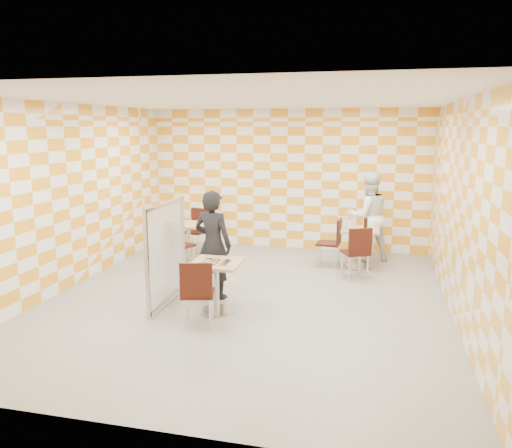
{
  "coord_description": "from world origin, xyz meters",
  "views": [
    {
      "loc": [
        1.86,
        -7.13,
        2.62
      ],
      "look_at": [
        0.1,
        0.2,
        1.15
      ],
      "focal_mm": 35.0,
      "sensor_mm": 36.0,
      "label": 1
    }
  ],
  "objects_px": {
    "second_table": "(360,241)",
    "empty_table": "(188,235)",
    "man_dark": "(213,245)",
    "chair_second_side": "(333,239)",
    "chair_empty_far": "(198,227)",
    "man_white": "(368,216)",
    "chair_main_front": "(197,289)",
    "sport_bottle": "(349,223)",
    "partition": "(166,253)",
    "main_table": "(216,278)",
    "chair_empty_near": "(177,242)",
    "soda_bottle": "(366,223)",
    "chair_second_front": "(357,249)"
  },
  "relations": [
    {
      "from": "main_table",
      "to": "second_table",
      "type": "distance_m",
      "value": 3.42
    },
    {
      "from": "main_table",
      "to": "soda_bottle",
      "type": "bearing_deg",
      "value": 55.33
    },
    {
      "from": "chair_empty_near",
      "to": "chair_empty_far",
      "type": "distance_m",
      "value": 1.43
    },
    {
      "from": "chair_main_front",
      "to": "chair_empty_far",
      "type": "distance_m",
      "value": 4.17
    },
    {
      "from": "chair_empty_far",
      "to": "soda_bottle",
      "type": "xyz_separation_m",
      "value": [
        3.48,
        -0.42,
        0.31
      ]
    },
    {
      "from": "sport_bottle",
      "to": "chair_empty_near",
      "type": "bearing_deg",
      "value": -161.67
    },
    {
      "from": "man_dark",
      "to": "chair_second_side",
      "type": "bearing_deg",
      "value": -115.96
    },
    {
      "from": "empty_table",
      "to": "soda_bottle",
      "type": "relative_size",
      "value": 3.26
    },
    {
      "from": "chair_second_front",
      "to": "man_white",
      "type": "xyz_separation_m",
      "value": [
        0.14,
        1.35,
        0.34
      ]
    },
    {
      "from": "chair_second_front",
      "to": "partition",
      "type": "xyz_separation_m",
      "value": [
        -2.71,
        -1.93,
        0.25
      ]
    },
    {
      "from": "soda_bottle",
      "to": "empty_table",
      "type": "bearing_deg",
      "value": -174.89
    },
    {
      "from": "chair_main_front",
      "to": "sport_bottle",
      "type": "bearing_deg",
      "value": 63.45
    },
    {
      "from": "main_table",
      "to": "man_white",
      "type": "bearing_deg",
      "value": 59.49
    },
    {
      "from": "partition",
      "to": "sport_bottle",
      "type": "bearing_deg",
      "value": 47.26
    },
    {
      "from": "main_table",
      "to": "partition",
      "type": "bearing_deg",
      "value": 168.56
    },
    {
      "from": "chair_empty_near",
      "to": "sport_bottle",
      "type": "xyz_separation_m",
      "value": [
        3.07,
        1.02,
        0.29
      ]
    },
    {
      "from": "second_table",
      "to": "partition",
      "type": "xyz_separation_m",
      "value": [
        -2.73,
        -2.68,
        0.28
      ]
    },
    {
      "from": "chair_main_front",
      "to": "sport_bottle",
      "type": "height_order",
      "value": "sport_bottle"
    },
    {
      "from": "empty_table",
      "to": "man_white",
      "type": "relative_size",
      "value": 0.42
    },
    {
      "from": "chair_empty_near",
      "to": "main_table",
      "type": "bearing_deg",
      "value": -53.84
    },
    {
      "from": "empty_table",
      "to": "chair_main_front",
      "type": "xyz_separation_m",
      "value": [
        1.36,
        -3.2,
        0.04
      ]
    },
    {
      "from": "chair_empty_far",
      "to": "partition",
      "type": "distance_m",
      "value": 3.21
    },
    {
      "from": "chair_main_front",
      "to": "partition",
      "type": "height_order",
      "value": "partition"
    },
    {
      "from": "chair_second_front",
      "to": "partition",
      "type": "relative_size",
      "value": 0.6
    },
    {
      "from": "empty_table",
      "to": "partition",
      "type": "relative_size",
      "value": 0.48
    },
    {
      "from": "second_table",
      "to": "chair_second_side",
      "type": "distance_m",
      "value": 0.49
    },
    {
      "from": "chair_empty_near",
      "to": "man_dark",
      "type": "relative_size",
      "value": 0.55
    },
    {
      "from": "partition",
      "to": "man_dark",
      "type": "height_order",
      "value": "man_dark"
    },
    {
      "from": "second_table",
      "to": "partition",
      "type": "height_order",
      "value": "partition"
    },
    {
      "from": "second_table",
      "to": "chair_second_side",
      "type": "relative_size",
      "value": 0.81
    },
    {
      "from": "chair_empty_far",
      "to": "man_white",
      "type": "relative_size",
      "value": 0.52
    },
    {
      "from": "empty_table",
      "to": "chair_second_side",
      "type": "xyz_separation_m",
      "value": [
        2.83,
        0.2,
        0.04
      ]
    },
    {
      "from": "main_table",
      "to": "chair_empty_near",
      "type": "xyz_separation_m",
      "value": [
        -1.37,
        1.88,
        0.04
      ]
    },
    {
      "from": "partition",
      "to": "sport_bottle",
      "type": "xyz_separation_m",
      "value": [
        2.52,
        2.73,
        0.05
      ]
    },
    {
      "from": "man_white",
      "to": "empty_table",
      "type": "bearing_deg",
      "value": -8.66
    },
    {
      "from": "chair_second_front",
      "to": "sport_bottle",
      "type": "xyz_separation_m",
      "value": [
        -0.19,
        0.8,
        0.29
      ]
    },
    {
      "from": "chair_main_front",
      "to": "partition",
      "type": "bearing_deg",
      "value": 134.23
    },
    {
      "from": "chair_main_front",
      "to": "man_white",
      "type": "distance_m",
      "value": 4.59
    },
    {
      "from": "chair_empty_far",
      "to": "man_dark",
      "type": "bearing_deg",
      "value": -65.23
    },
    {
      "from": "main_table",
      "to": "second_table",
      "type": "height_order",
      "value": "same"
    },
    {
      "from": "man_white",
      "to": "man_dark",
      "type": "bearing_deg",
      "value": 28.32
    },
    {
      "from": "chair_empty_far",
      "to": "man_dark",
      "type": "xyz_separation_m",
      "value": [
        1.24,
        -2.68,
        0.3
      ]
    },
    {
      "from": "chair_main_front",
      "to": "chair_empty_near",
      "type": "bearing_deg",
      "value": 117.73
    },
    {
      "from": "main_table",
      "to": "chair_second_side",
      "type": "relative_size",
      "value": 0.81
    },
    {
      "from": "chair_empty_near",
      "to": "partition",
      "type": "xyz_separation_m",
      "value": [
        0.55,
        -1.71,
        0.25
      ]
    },
    {
      "from": "man_dark",
      "to": "soda_bottle",
      "type": "distance_m",
      "value": 3.19
    },
    {
      "from": "chair_second_side",
      "to": "soda_bottle",
      "type": "distance_m",
      "value": 0.67
    },
    {
      "from": "second_table",
      "to": "empty_table",
      "type": "distance_m",
      "value": 3.33
    },
    {
      "from": "chair_empty_far",
      "to": "man_white",
      "type": "xyz_separation_m",
      "value": [
        3.52,
        0.15,
        0.34
      ]
    },
    {
      "from": "chair_empty_near",
      "to": "man_white",
      "type": "distance_m",
      "value": 3.76
    }
  ]
}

